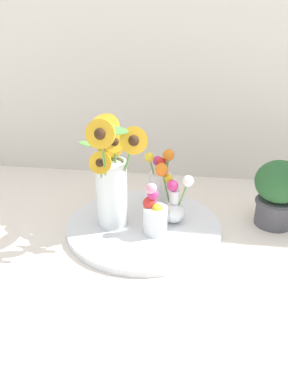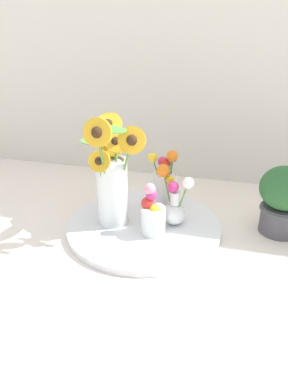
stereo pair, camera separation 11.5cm
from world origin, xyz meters
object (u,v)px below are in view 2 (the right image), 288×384
at_px(vase_small_center, 152,215).
at_px(vase_small_back, 164,185).
at_px(vase_bulb_right, 174,201).
at_px(serving_tray, 144,227).
at_px(potted_plant, 284,198).
at_px(mason_jar_sunflowers, 112,179).

height_order(vase_small_center, vase_small_back, vase_small_back).
bearing_deg(vase_small_center, vase_bulb_right, 54.64).
height_order(serving_tray, potted_plant, potted_plant).
bearing_deg(serving_tray, vase_small_center, -49.28).
height_order(serving_tray, vase_small_back, vase_small_back).
bearing_deg(mason_jar_sunflowers, potted_plant, 11.87).
xyz_separation_m(vase_small_center, vase_small_back, (0.00, 0.17, 0.03)).
xyz_separation_m(vase_bulb_right, vase_small_back, (-0.05, 0.09, 0.01)).
xyz_separation_m(mason_jar_sunflowers, vase_bulb_right, (0.19, 0.04, -0.08)).
distance_m(vase_small_back, potted_plant, 0.38).
height_order(mason_jar_sunflowers, vase_small_back, mason_jar_sunflowers).
relative_size(vase_bulb_right, vase_small_back, 0.89).
height_order(vase_small_center, vase_bulb_right, vase_bulb_right).
distance_m(serving_tray, vase_small_center, 0.09).
distance_m(vase_bulb_right, vase_small_back, 0.11).
bearing_deg(vase_small_back, vase_small_center, -90.80).
relative_size(vase_small_center, potted_plant, 0.72).
height_order(serving_tray, vase_small_center, vase_small_center).
distance_m(serving_tray, vase_bulb_right, 0.13).
xyz_separation_m(mason_jar_sunflowers, vase_small_back, (0.14, 0.13, -0.06)).
distance_m(vase_bulb_right, potted_plant, 0.34).
distance_m(vase_small_center, vase_small_back, 0.17).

